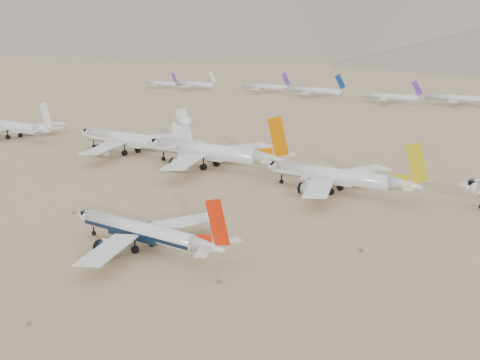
# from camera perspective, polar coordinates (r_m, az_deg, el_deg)

# --- Properties ---
(ground) EXTENTS (7000.00, 7000.00, 0.00)m
(ground) POSITION_cam_1_polar(r_m,az_deg,el_deg) (122.12, -11.64, -7.10)
(ground) COLOR #8D6F52
(ground) RESTS_ON ground
(main_airliner) EXTENTS (39.60, 38.68, 13.98)m
(main_airliner) POSITION_cam_1_polar(r_m,az_deg,el_deg) (123.09, -8.97, -4.92)
(main_airliner) COLOR silver
(main_airliner) RESTS_ON ground
(row2_gold_tail) EXTENTS (46.20, 45.18, 16.45)m
(row2_gold_tail) POSITION_cam_1_polar(r_m,az_deg,el_deg) (167.12, 9.28, 0.31)
(row2_gold_tail) COLOR silver
(row2_gold_tail) RESTS_ON ground
(row2_orange_tail) EXTENTS (54.12, 52.94, 19.31)m
(row2_orange_tail) POSITION_cam_1_polar(r_m,az_deg,el_deg) (195.11, -2.71, 2.64)
(row2_orange_tail) COLOR silver
(row2_orange_tail) RESTS_ON ground
(row2_white_trijet) EXTENTS (53.39, 52.18, 18.92)m
(row2_white_trijet) POSITION_cam_1_polar(r_m,az_deg,el_deg) (221.30, -10.07, 3.78)
(row2_white_trijet) COLOR silver
(row2_white_trijet) RESTS_ON ground
(row2_white_twin) EXTENTS (47.03, 46.02, 16.81)m
(row2_white_twin) POSITION_cam_1_polar(r_m,az_deg,el_deg) (269.73, -20.63, 4.71)
(row2_white_twin) COLOR silver
(row2_white_twin) RESTS_ON ground
(distant_storage_row) EXTENTS (458.28, 52.77, 15.76)m
(distant_storage_row) POSITION_cam_1_polar(r_m,az_deg,el_deg) (391.42, 17.55, 7.44)
(distant_storage_row) COLOR silver
(distant_storage_row) RESTS_ON ground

